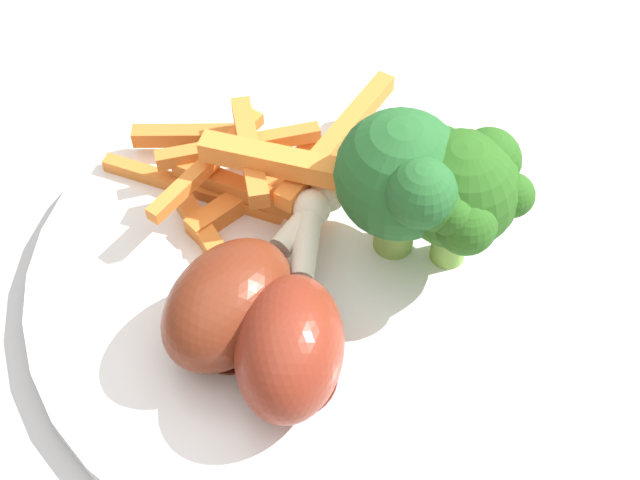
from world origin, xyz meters
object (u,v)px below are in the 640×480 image
broccoli_floret_front (461,190)px  broccoli_floret_middle (406,179)px  chicken_drumstick_near (291,338)px  dining_table (377,436)px  carrot_fries_pile (252,172)px  dinner_plate (320,272)px  chicken_drumstick_far (235,297)px

broccoli_floret_front → broccoli_floret_middle: 0.03m
chicken_drumstick_near → dining_table: bearing=-78.5°
chicken_drumstick_near → carrot_fries_pile: bearing=-1.5°
dinner_plate → dining_table: bearing=-151.5°
dinner_plate → broccoli_floret_middle: broccoli_floret_middle is taller
broccoli_floret_middle → chicken_drumstick_far: size_ratio=0.74×
broccoli_floret_middle → carrot_fries_pile: (0.05, 0.06, -0.03)m
dinner_plate → chicken_drumstick_near: size_ratio=2.29×
dining_table → carrot_fries_pile: (0.10, 0.05, 0.14)m
dinner_plate → chicken_drumstick_far: (-0.03, 0.05, 0.03)m
broccoli_floret_middle → chicken_drumstick_far: (-0.03, 0.09, -0.03)m
dinner_plate → broccoli_floret_front: (-0.01, -0.06, 0.06)m
dinner_plate → carrot_fries_pile: (0.05, 0.02, 0.02)m
carrot_fries_pile → chicken_drumstick_near: size_ratio=1.31×
dining_table → chicken_drumstick_far: (0.02, 0.07, 0.14)m
dinner_plate → chicken_drumstick_far: bearing=119.0°
broccoli_floret_front → chicken_drumstick_far: broccoli_floret_front is taller
broccoli_floret_front → chicken_drumstick_near: size_ratio=0.62×
dining_table → dinner_plate: dinner_plate is taller
broccoli_floret_middle → carrot_fries_pile: size_ratio=0.50×
broccoli_floret_front → chicken_drumstick_far: 0.11m
carrot_fries_pile → dinner_plate: bearing=-156.3°
broccoli_floret_middle → carrot_fries_pile: bearing=50.8°
chicken_drumstick_far → chicken_drumstick_near: bearing=-145.1°
dinner_plate → broccoli_floret_middle: (0.00, -0.04, 0.06)m
dining_table → broccoli_floret_middle: bearing=-21.1°
dinner_plate → carrot_fries_pile: size_ratio=1.74×
dining_table → broccoli_floret_front: 0.18m
chicken_drumstick_near → broccoli_floret_middle: bearing=-50.8°
broccoli_floret_front → broccoli_floret_middle: broccoli_floret_middle is taller
chicken_drumstick_far → dinner_plate: bearing=-61.0°
broccoli_floret_front → chicken_drumstick_near: bearing=115.6°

